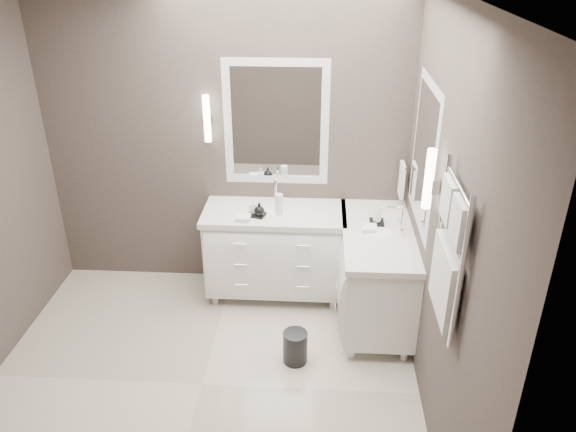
# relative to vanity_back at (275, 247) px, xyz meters

# --- Properties ---
(floor) EXTENTS (3.20, 3.00, 0.01)m
(floor) POSITION_rel_vanity_back_xyz_m (-0.45, -1.23, -0.49)
(floor) COLOR beige
(floor) RESTS_ON ground
(wall_back) EXTENTS (3.20, 0.01, 2.70)m
(wall_back) POSITION_rel_vanity_back_xyz_m (-0.45, 0.28, 0.86)
(wall_back) COLOR #453B37
(wall_back) RESTS_ON floor
(wall_front) EXTENTS (3.20, 0.01, 2.70)m
(wall_front) POSITION_rel_vanity_back_xyz_m (-0.45, -2.73, 0.86)
(wall_front) COLOR #453B37
(wall_front) RESTS_ON floor
(wall_right) EXTENTS (0.01, 3.00, 2.70)m
(wall_right) POSITION_rel_vanity_back_xyz_m (1.15, -1.23, 0.86)
(wall_right) COLOR #453B37
(wall_right) RESTS_ON floor
(vanity_back) EXTENTS (1.24, 0.59, 0.97)m
(vanity_back) POSITION_rel_vanity_back_xyz_m (0.00, 0.00, 0.00)
(vanity_back) COLOR white
(vanity_back) RESTS_ON floor
(vanity_right) EXTENTS (0.59, 1.24, 0.97)m
(vanity_right) POSITION_rel_vanity_back_xyz_m (0.88, -0.33, 0.00)
(vanity_right) COLOR white
(vanity_right) RESTS_ON floor
(mirror_back) EXTENTS (0.90, 0.02, 1.10)m
(mirror_back) POSITION_rel_vanity_back_xyz_m (-0.00, 0.26, 1.06)
(mirror_back) COLOR white
(mirror_back) RESTS_ON wall_back
(mirror_right) EXTENTS (0.02, 0.90, 1.10)m
(mirror_right) POSITION_rel_vanity_back_xyz_m (1.14, -0.43, 1.06)
(mirror_right) COLOR white
(mirror_right) RESTS_ON wall_right
(sconce_back) EXTENTS (0.06, 0.06, 0.40)m
(sconce_back) POSITION_rel_vanity_back_xyz_m (-0.58, 0.20, 1.11)
(sconce_back) COLOR white
(sconce_back) RESTS_ON wall_back
(sconce_right) EXTENTS (0.06, 0.06, 0.40)m
(sconce_right) POSITION_rel_vanity_back_xyz_m (1.08, -1.01, 1.11)
(sconce_right) COLOR white
(sconce_right) RESTS_ON wall_right
(towel_bar_corner) EXTENTS (0.03, 0.22, 0.30)m
(towel_bar_corner) POSITION_rel_vanity_back_xyz_m (1.09, 0.13, 0.63)
(towel_bar_corner) COLOR white
(towel_bar_corner) RESTS_ON wall_right
(towel_ladder) EXTENTS (0.06, 0.58, 0.90)m
(towel_ladder) POSITION_rel_vanity_back_xyz_m (1.10, -1.63, 0.91)
(towel_ladder) COLOR white
(towel_ladder) RESTS_ON wall_right
(waste_bin) EXTENTS (0.24, 0.24, 0.27)m
(waste_bin) POSITION_rel_vanity_back_xyz_m (0.23, -0.92, -0.35)
(waste_bin) COLOR black
(waste_bin) RESTS_ON floor
(amenity_tray_back) EXTENTS (0.17, 0.15, 0.02)m
(amenity_tray_back) POSITION_rel_vanity_back_xyz_m (-0.15, -0.10, 0.38)
(amenity_tray_back) COLOR black
(amenity_tray_back) RESTS_ON vanity_back
(amenity_tray_right) EXTENTS (0.12, 0.15, 0.02)m
(amenity_tray_right) POSITION_rel_vanity_back_xyz_m (0.86, -0.20, 0.38)
(amenity_tray_right) COLOR black
(amenity_tray_right) RESTS_ON vanity_right
(water_bottle) EXTENTS (0.07, 0.07, 0.19)m
(water_bottle) POSITION_rel_vanity_back_xyz_m (0.05, -0.07, 0.46)
(water_bottle) COLOR silver
(water_bottle) RESTS_ON vanity_back
(soap_bottle_a) EXTENTS (0.06, 0.06, 0.13)m
(soap_bottle_a) POSITION_rel_vanity_back_xyz_m (-0.18, -0.08, 0.45)
(soap_bottle_a) COLOR white
(soap_bottle_a) RESTS_ON amenity_tray_back
(soap_bottle_b) EXTENTS (0.09, 0.09, 0.11)m
(soap_bottle_b) POSITION_rel_vanity_back_xyz_m (-0.12, -0.13, 0.44)
(soap_bottle_b) COLOR black
(soap_bottle_b) RESTS_ON amenity_tray_back
(soap_bottle_c) EXTENTS (0.09, 0.09, 0.18)m
(soap_bottle_c) POSITION_rel_vanity_back_xyz_m (0.86, -0.20, 0.48)
(soap_bottle_c) COLOR white
(soap_bottle_c) RESTS_ON amenity_tray_right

